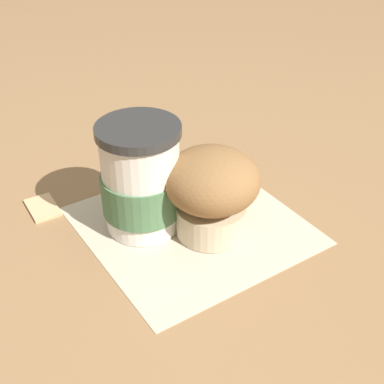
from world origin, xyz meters
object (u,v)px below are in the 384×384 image
Objects in this scene: muffin at (212,189)px; banana at (186,172)px; coffee_cup at (141,181)px; sugar_packet at (42,206)px.

muffin reaches higher than banana.
coffee_cup reaches higher than muffin.
muffin is 0.11m from banana.
banana is at bearing -9.51° from sugar_packet.
banana is at bearing 79.82° from muffin.
coffee_cup is 0.71× the size of banana.
muffin reaches higher than sugar_packet.
banana is (0.02, 0.10, -0.04)m from muffin.
muffin is 0.58× the size of banana.
coffee_cup is at bearing -40.68° from sugar_packet.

